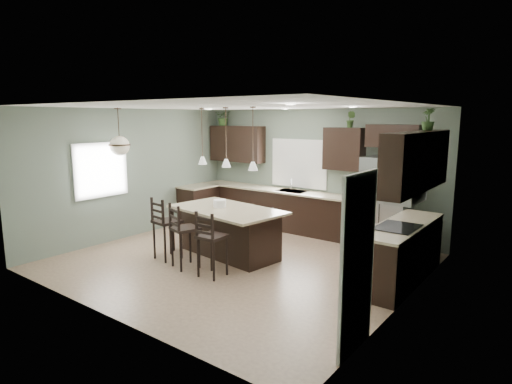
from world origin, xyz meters
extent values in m
plane|color=#9E8466|center=(0.00, 0.00, 0.00)|extent=(6.00, 6.00, 0.00)
cube|color=white|center=(2.98, -1.55, 1.02)|extent=(0.04, 0.82, 2.04)
cube|color=white|center=(-0.40, 2.73, 1.55)|extent=(1.35, 0.02, 1.00)
cube|color=white|center=(-2.98, -0.80, 1.55)|extent=(0.02, 1.10, 1.00)
cube|color=black|center=(-2.70, 1.70, 0.45)|extent=(0.60, 0.90, 0.90)
cube|color=#BFB190|center=(-2.68, 1.70, 0.92)|extent=(0.66, 0.96, 0.04)
cube|color=black|center=(-0.85, 2.45, 0.45)|extent=(4.20, 0.60, 0.90)
cube|color=#BFB190|center=(-0.85, 2.43, 0.92)|extent=(4.20, 0.66, 0.04)
cube|color=gray|center=(-0.40, 2.43, 0.94)|extent=(0.70, 0.45, 0.01)
cylinder|color=silver|center=(-0.40, 2.40, 1.08)|extent=(0.02, 0.02, 0.28)
cube|color=black|center=(-2.15, 2.58, 1.95)|extent=(1.55, 0.34, 0.90)
cube|color=black|center=(0.80, 2.58, 1.95)|extent=(0.85, 0.34, 0.90)
cube|color=black|center=(1.85, 2.58, 2.25)|extent=(1.05, 0.34, 0.45)
cube|color=black|center=(2.70, 0.87, 0.45)|extent=(0.60, 2.35, 0.90)
cube|color=#BFB190|center=(2.68, 0.87, 0.92)|extent=(0.66, 2.35, 0.04)
cube|color=black|center=(2.68, 0.60, 0.94)|extent=(0.58, 0.75, 0.02)
cube|color=gray|center=(2.40, 0.60, 0.45)|extent=(0.01, 0.72, 0.60)
cube|color=black|center=(2.83, 0.87, 1.95)|extent=(0.34, 2.35, 0.90)
cube|color=gray|center=(2.78, 0.60, 1.55)|extent=(0.40, 0.75, 0.40)
cube|color=#9C9BA4|center=(1.84, 2.40, 0.93)|extent=(0.90, 0.74, 1.85)
cube|color=black|center=(-0.37, 0.12, 0.46)|extent=(2.32, 1.51, 0.92)
cylinder|color=silver|center=(-0.57, 0.14, 0.99)|extent=(0.24, 0.24, 0.14)
cube|color=black|center=(-1.14, -0.68, 0.59)|extent=(0.49, 0.49, 1.17)
cube|color=black|center=(-0.54, -0.81, 0.58)|extent=(0.54, 0.54, 1.16)
cube|color=black|center=(0.13, -0.83, 0.56)|extent=(0.43, 0.43, 1.12)
imported|color=#315123|center=(-2.56, 2.55, 2.62)|extent=(0.50, 0.47, 0.45)
imported|color=#345223|center=(0.94, 2.55, 2.57)|extent=(0.21, 0.18, 0.34)
imported|color=#2E4B21|center=(2.80, 1.43, 2.58)|extent=(0.25, 0.25, 0.36)
plane|color=slate|center=(0.00, 2.75, 1.40)|extent=(6.00, 0.00, 6.00)
plane|color=slate|center=(0.00, -2.75, 1.40)|extent=(6.00, 0.00, 6.00)
plane|color=slate|center=(-3.00, 0.00, 1.40)|extent=(0.00, 5.50, 5.50)
plane|color=slate|center=(3.00, 0.00, 1.40)|extent=(0.00, 5.50, 5.50)
plane|color=white|center=(0.00, 0.00, 2.80)|extent=(6.00, 6.00, 0.00)
camera|label=1|loc=(4.79, -5.81, 2.61)|focal=30.00mm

